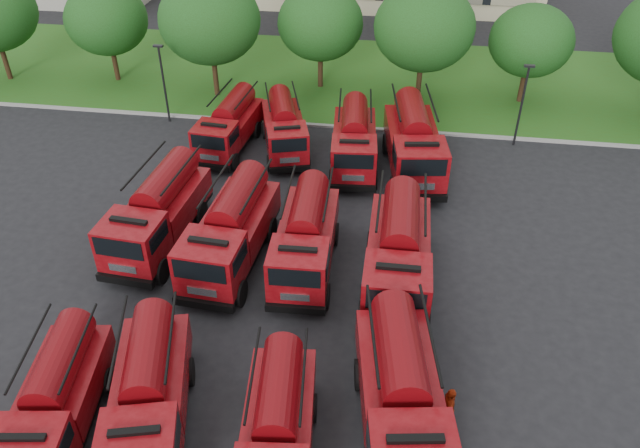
# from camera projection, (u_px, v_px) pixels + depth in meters

# --- Properties ---
(ground) EXTENTS (140.00, 140.00, 0.00)m
(ground) POSITION_uv_depth(u_px,v_px,m) (261.00, 322.00, 25.92)
(ground) COLOR black
(ground) RESTS_ON ground
(lawn) EXTENTS (70.00, 16.00, 0.12)m
(lawn) POSITION_uv_depth(u_px,v_px,m) (337.00, 77.00, 46.72)
(lawn) COLOR #2C5516
(lawn) RESTS_ON ground
(curb) EXTENTS (70.00, 0.30, 0.14)m
(curb) POSITION_uv_depth(u_px,v_px,m) (322.00, 125.00, 40.23)
(curb) COLOR gray
(curb) RESTS_ON ground
(tree_1) EXTENTS (5.71, 5.71, 6.98)m
(tree_1) POSITION_uv_depth(u_px,v_px,m) (106.00, 19.00, 43.57)
(tree_1) COLOR #382314
(tree_1) RESTS_ON ground
(tree_2) EXTENTS (6.72, 6.72, 8.22)m
(tree_2) POSITION_uv_depth(u_px,v_px,m) (210.00, 20.00, 40.95)
(tree_2) COLOR #382314
(tree_2) RESTS_ON ground
(tree_3) EXTENTS (5.88, 5.88, 7.19)m
(tree_3) POSITION_uv_depth(u_px,v_px,m) (320.00, 23.00, 42.52)
(tree_3) COLOR #382314
(tree_3) RESTS_ON ground
(tree_4) EXTENTS (6.55, 6.55, 8.01)m
(tree_4) POSITION_uv_depth(u_px,v_px,m) (424.00, 27.00, 40.18)
(tree_4) COLOR #382314
(tree_4) RESTS_ON ground
(tree_5) EXTENTS (5.46, 5.46, 6.68)m
(tree_5) POSITION_uv_depth(u_px,v_px,m) (531.00, 41.00, 40.67)
(tree_5) COLOR #382314
(tree_5) RESTS_ON ground
(lamp_post_0) EXTENTS (0.60, 0.25, 5.11)m
(lamp_post_0) POSITION_uv_depth(u_px,v_px,m) (163.00, 79.00, 39.19)
(lamp_post_0) COLOR black
(lamp_post_0) RESTS_ON ground
(lamp_post_1) EXTENTS (0.60, 0.25, 5.11)m
(lamp_post_1) POSITION_uv_depth(u_px,v_px,m) (522.00, 101.00, 36.59)
(lamp_post_1) COLOR black
(lamp_post_1) RESTS_ON ground
(fire_truck_0) EXTENTS (3.20, 6.81, 2.98)m
(fire_truck_0) POSITION_uv_depth(u_px,v_px,m) (55.00, 401.00, 20.83)
(fire_truck_0) COLOR black
(fire_truck_0) RESTS_ON ground
(fire_truck_1) EXTENTS (4.04, 7.27, 3.14)m
(fire_truck_1) POSITION_uv_depth(u_px,v_px,m) (149.00, 394.00, 20.95)
(fire_truck_1) COLOR black
(fire_truck_1) RESTS_ON ground
(fire_truck_2) EXTENTS (2.94, 6.69, 2.95)m
(fire_truck_2) POSITION_uv_depth(u_px,v_px,m) (277.00, 430.00, 19.93)
(fire_truck_2) COLOR black
(fire_truck_2) RESTS_ON ground
(fire_truck_3) EXTENTS (3.78, 7.89, 3.45)m
(fire_truck_3) POSITION_uv_depth(u_px,v_px,m) (402.00, 396.00, 20.69)
(fire_truck_3) COLOR black
(fire_truck_3) RESTS_ON ground
(fire_truck_4) EXTENTS (3.24, 7.75, 3.44)m
(fire_truck_4) POSITION_uv_depth(u_px,v_px,m) (158.00, 212.00, 29.38)
(fire_truck_4) COLOR black
(fire_truck_4) RESTS_ON ground
(fire_truck_5) EXTENTS (3.23, 7.81, 3.48)m
(fire_truck_5) POSITION_uv_depth(u_px,v_px,m) (231.00, 230.00, 28.19)
(fire_truck_5) COLOR black
(fire_truck_5) RESTS_ON ground
(fire_truck_6) EXTENTS (2.87, 7.28, 3.27)m
(fire_truck_6) POSITION_uv_depth(u_px,v_px,m) (306.00, 237.00, 27.94)
(fire_truck_6) COLOR black
(fire_truck_6) RESTS_ON ground
(fire_truck_7) EXTENTS (2.92, 7.81, 3.54)m
(fire_truck_7) POSITION_uv_depth(u_px,v_px,m) (398.00, 252.00, 26.84)
(fire_truck_7) COLOR black
(fire_truck_7) RESTS_ON ground
(fire_truck_8) EXTENTS (2.91, 6.83, 3.03)m
(fire_truck_8) POSITION_uv_depth(u_px,v_px,m) (229.00, 125.00, 37.09)
(fire_truck_8) COLOR black
(fire_truck_8) RESTS_ON ground
(fire_truck_9) EXTENTS (4.00, 6.94, 2.99)m
(fire_truck_9) POSITION_uv_depth(u_px,v_px,m) (284.00, 127.00, 36.89)
(fire_truck_9) COLOR black
(fire_truck_9) RESTS_ON ground
(fire_truck_10) EXTENTS (3.07, 7.23, 3.20)m
(fire_truck_10) POSITION_uv_depth(u_px,v_px,m) (354.00, 140.00, 35.41)
(fire_truck_10) COLOR black
(fire_truck_10) RESTS_ON ground
(fire_truck_11) EXTENTS (3.80, 8.21, 3.60)m
(fire_truck_11) POSITION_uv_depth(u_px,v_px,m) (414.00, 142.00, 34.78)
(fire_truck_11) COLOR black
(fire_truck_11) RESTS_ON ground
(firefighter_2) EXTENTS (0.76, 1.18, 1.91)m
(firefighter_2) POSITION_uv_depth(u_px,v_px,m) (445.00, 427.00, 21.77)
(firefighter_2) COLOR #A1280C
(firefighter_2) RESTS_ON ground
(firefighter_3) EXTENTS (1.22, 0.76, 1.77)m
(firefighter_3) POSITION_uv_depth(u_px,v_px,m) (398.00, 445.00, 21.18)
(firefighter_3) COLOR black
(firefighter_3) RESTS_ON ground
(firefighter_4) EXTENTS (0.91, 0.73, 1.62)m
(firefighter_4) POSITION_uv_depth(u_px,v_px,m) (180.00, 291.00, 27.48)
(firefighter_4) COLOR black
(firefighter_4) RESTS_ON ground
(firefighter_5) EXTENTS (1.55, 1.25, 1.55)m
(firefighter_5) POSITION_uv_depth(u_px,v_px,m) (396.00, 289.00, 27.57)
(firefighter_5) COLOR black
(firefighter_5) RESTS_ON ground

